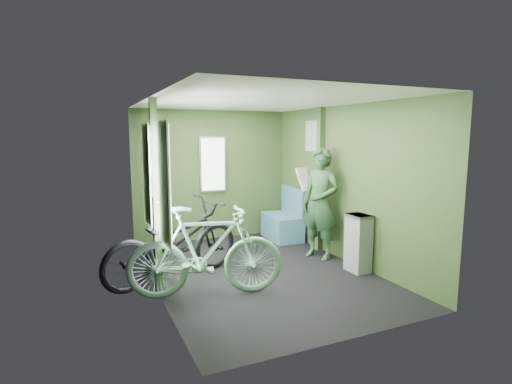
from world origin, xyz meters
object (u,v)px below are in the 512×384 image
(waste_box, at_px, (358,243))
(bench_seat, at_px, (283,224))
(bicycle_mint, at_px, (207,297))
(bicycle_black, at_px, (176,280))
(passenger, at_px, (320,203))

(waste_box, xyz_separation_m, bench_seat, (-0.11, 1.97, -0.12))
(bicycle_mint, bearing_deg, waste_box, -76.40)
(bicycle_mint, xyz_separation_m, waste_box, (2.17, -0.00, 0.40))
(bicycle_black, bearing_deg, bench_seat, -79.64)
(passenger, height_order, bench_seat, passenger)
(passenger, distance_m, waste_box, 0.88)
(waste_box, height_order, bench_seat, bench_seat)
(bicycle_mint, xyz_separation_m, passenger, (2.03, 0.74, 0.84))
(bicycle_mint, distance_m, bench_seat, 2.85)
(bicycle_black, height_order, bicycle_mint, bicycle_mint)
(bicycle_black, xyz_separation_m, bench_seat, (2.27, 1.29, 0.28))
(passenger, xyz_separation_m, bench_seat, (0.02, 1.22, -0.57))
(bicycle_black, bearing_deg, waste_box, -125.24)
(waste_box, bearing_deg, bench_seat, 93.33)
(bicycle_black, xyz_separation_m, bicycle_mint, (0.21, -0.67, 0.00))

